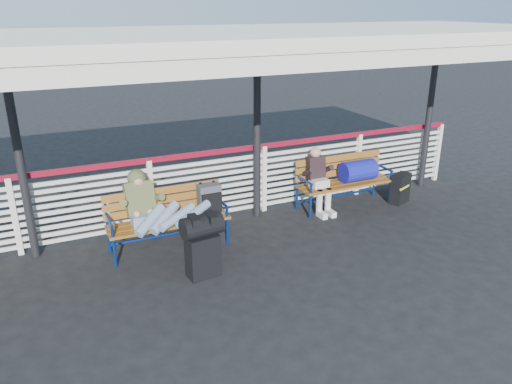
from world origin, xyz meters
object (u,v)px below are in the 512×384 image
luggage_stack (203,243)px  companion_person (319,179)px  bench_left (181,209)px  bench_right (352,173)px  traveler_man (163,213)px  suitcase_side (400,188)px

luggage_stack → companion_person: 2.93m
bench_left → bench_right: 3.31m
traveler_man → suitcase_side: size_ratio=2.94×
bench_right → companion_person: companion_person is taller
bench_left → suitcase_side: 4.21m
bench_right → suitcase_side: (0.90, -0.30, -0.33)m
bench_right → traveler_man: traveler_man is taller
bench_left → companion_person: size_ratio=1.57×
bench_left → companion_person: 2.61m
traveler_man → companion_person: bearing=12.1°
companion_person → bench_right: bearing=-0.1°
bench_left → bench_right: (3.29, 0.29, 0.01)m
bench_left → traveler_man: 0.51m
bench_left → luggage_stack: bearing=-90.7°
luggage_stack → companion_person: companion_person is taller
bench_left → suitcase_side: size_ratio=3.24×
traveler_man → suitcase_side: 4.59m
bench_left → bench_right: bearing=5.0°
bench_left → suitcase_side: bench_left is taller
luggage_stack → bench_left: 1.04m
luggage_stack → bench_right: 3.56m
traveler_man → companion_person: (2.96, 0.63, -0.14)m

